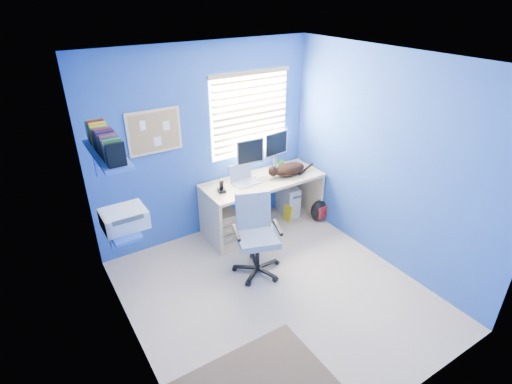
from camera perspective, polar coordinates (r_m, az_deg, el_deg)
floor at (r=4.60m, az=2.85°, el=-14.28°), size 3.00×3.20×0.00m
ceiling at (r=3.47m, az=3.85°, el=18.17°), size 3.00×3.20×0.00m
wall_back at (r=5.14m, az=-7.15°, el=6.70°), size 3.00×0.01×2.50m
wall_front at (r=2.95m, az=21.99°, el=-12.72°), size 3.00×0.01×2.50m
wall_left at (r=3.35m, az=-18.31°, el=-6.81°), size 0.01×3.20×2.50m
wall_right at (r=4.83m, az=17.99°, el=4.12°), size 0.01×3.20×2.50m
desk at (r=5.53m, az=0.99°, el=-1.60°), size 1.67×0.65×0.74m
laptop at (r=5.19m, az=-1.55°, el=2.34°), size 0.34×0.27×0.22m
monitor_left at (r=5.32m, az=-0.96°, el=4.88°), size 0.41×0.15×0.54m
monitor_right at (r=5.60m, az=2.74°, el=6.03°), size 0.41×0.16×0.54m
phone at (r=5.01m, az=-4.97°, el=0.90°), size 0.11×0.13×0.17m
mug at (r=5.70m, az=3.54°, el=4.01°), size 0.10×0.09×0.10m
cd_spindle at (r=5.76m, az=5.25°, el=4.02°), size 0.13×0.13×0.07m
cat at (r=5.46m, az=4.82°, el=3.25°), size 0.50×0.32×0.17m
tower_pc at (r=5.96m, az=4.55°, el=-0.98°), size 0.24×0.46×0.45m
drawer_boxes at (r=5.35m, az=-4.67°, el=-4.86°), size 0.35×0.28×0.41m
yellow_book at (r=5.80m, az=4.57°, el=-3.05°), size 0.03×0.17×0.24m
backpack at (r=5.85m, az=9.00°, el=-2.59°), size 0.29×0.24×0.31m
office_chair at (r=4.71m, az=0.06°, el=-7.53°), size 0.70×0.70×0.95m
window_blinds at (r=5.31m, az=-0.77°, el=11.01°), size 1.15×0.05×1.10m
corkboard at (r=4.80m, az=-14.30°, el=8.34°), size 0.64×0.02×0.52m
wall_shelves at (r=3.93m, az=-19.66°, el=1.39°), size 0.42×0.90×1.05m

